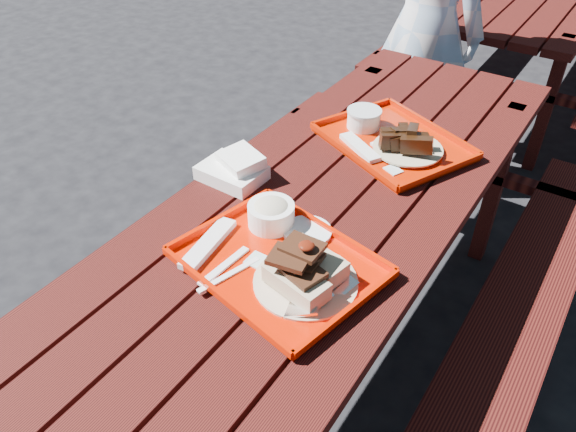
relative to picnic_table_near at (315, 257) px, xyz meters
The scene contains 7 objects.
ground 0.56m from the picnic_table_near, ahead, with size 60.00×60.00×0.00m, color black.
picnic_table_near is the anchor object (origin of this frame).
picnic_table_far 2.80m from the picnic_table_near, 90.00° to the left, with size 1.41×2.40×0.75m.
near_tray 0.33m from the picnic_table_near, 78.30° to the right, with size 0.54×0.46×0.15m.
far_tray 0.49m from the picnic_table_near, 87.45° to the left, with size 0.57×0.52×0.08m.
white_cloth 0.37m from the picnic_table_near, behind, with size 0.20×0.17×0.08m.
person 1.49m from the picnic_table_near, 100.79° to the left, with size 0.59×0.38×1.61m, color #97B3D0.
Camera 1 is at (0.64, -1.11, 1.72)m, focal length 35.00 mm.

